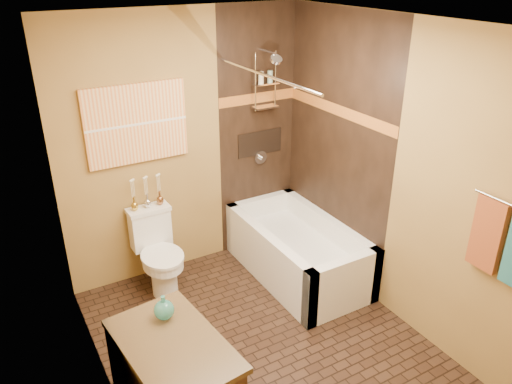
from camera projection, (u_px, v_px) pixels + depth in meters
floor at (267, 347)px, 4.03m from camera, size 3.00×3.00×0.00m
wall_left at (96, 256)px, 2.96m from camera, size 0.02×3.00×2.50m
wall_right at (395, 176)px, 4.04m from camera, size 0.02×3.00×2.50m
wall_back at (185, 147)px, 4.68m from camera, size 2.40×0.02×2.50m
wall_front at (435, 338)px, 2.33m from camera, size 2.40×0.02×2.50m
ceiling at (271, 24)px, 2.97m from camera, size 3.00×3.00×0.00m
alcove_tile_back at (257, 134)px, 5.02m from camera, size 0.85×0.01×2.50m
alcove_tile_right at (336, 149)px, 4.63m from camera, size 0.01×1.50×2.50m
mosaic_band_back at (258, 98)px, 4.85m from camera, size 0.85×0.01×0.10m
mosaic_band_right at (338, 110)px, 4.47m from camera, size 0.01×1.50×0.10m
alcove_niche at (260, 143)px, 5.07m from camera, size 0.50×0.01×0.25m
shower_fixtures at (266, 95)px, 4.77m from camera, size 0.24×0.33×1.16m
curtain_rod at (263, 74)px, 3.94m from camera, size 0.03×1.55×0.03m
towel_rust at (488, 234)px, 3.34m from camera, size 0.05×0.22×0.52m
sunset_painting at (137, 124)px, 4.33m from camera, size 0.90×0.04×0.70m
vanity_mirror at (112, 253)px, 2.53m from camera, size 0.01×1.00×0.90m
bathtub at (297, 254)px, 4.89m from camera, size 0.80×1.50×0.55m
toilet at (158, 252)px, 4.62m from camera, size 0.39×0.58×0.77m
teal_bottle at (164, 308)px, 3.12m from camera, size 0.14×0.14×0.21m
bud_vases at (146, 191)px, 4.52m from camera, size 0.31×0.06×0.30m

